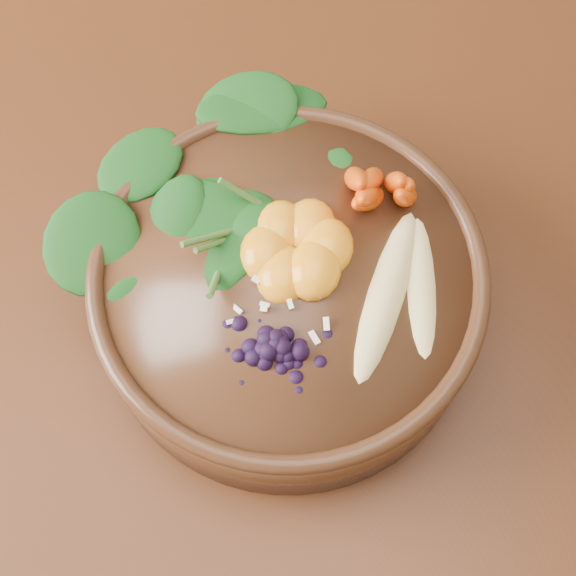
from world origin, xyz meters
name	(u,v)px	position (x,y,z in m)	size (l,w,h in m)	color
ground	(198,475)	(0.00, 0.00, 0.00)	(4.00, 4.00, 0.00)	#381E0F
dining_table	(128,335)	(0.00, 0.00, 0.66)	(1.60, 0.90, 0.75)	#331C0C
stoneware_bowl	(288,293)	(0.15, 0.02, 0.79)	(0.30, 0.30, 0.08)	#432716
kale_heap	(247,173)	(0.11, 0.08, 0.85)	(0.20, 0.18, 0.05)	#164916
carrot_cluster	(385,165)	(0.21, 0.10, 0.87)	(0.06, 0.06, 0.08)	#F34D0C
banana_halves	(406,282)	(0.24, 0.02, 0.85)	(0.08, 0.17, 0.03)	#E0CC84
mandarin_cluster	(297,239)	(0.16, 0.03, 0.85)	(0.09, 0.10, 0.03)	orange
blueberry_pile	(272,338)	(0.15, -0.05, 0.85)	(0.14, 0.11, 0.04)	black
coconut_flakes	(284,294)	(0.15, -0.01, 0.84)	(0.10, 0.07, 0.01)	white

